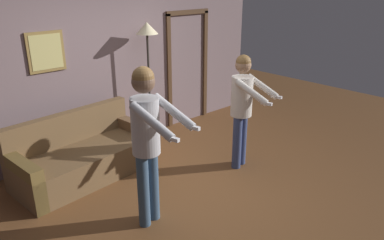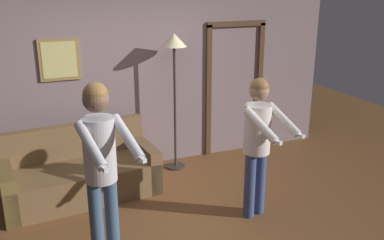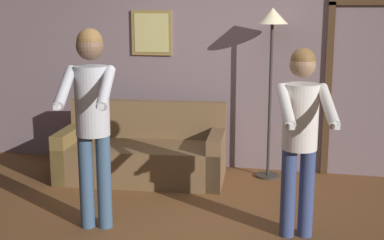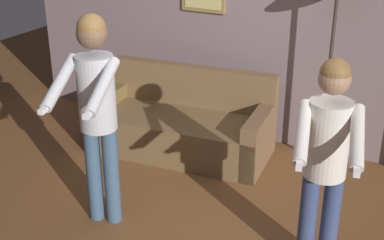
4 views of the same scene
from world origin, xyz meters
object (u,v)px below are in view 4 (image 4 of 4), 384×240
torchiere_lamp (337,4)px  person_standing_left (96,102)px  couch (182,126)px  person_standing_right (327,151)px

torchiere_lamp → person_standing_left: 2.39m
couch → person_standing_left: (0.03, -1.49, 0.83)m
couch → person_standing_left: bearing=-88.8°
couch → person_standing_right: person_standing_right is taller
person_standing_left → person_standing_right: bearing=6.6°
torchiere_lamp → person_standing_right: bearing=-76.8°
person_standing_right → torchiere_lamp: bearing=103.2°
person_standing_left → person_standing_right: 1.81m
person_standing_left → torchiere_lamp: bearing=53.0°
person_standing_left → couch: bearing=91.2°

